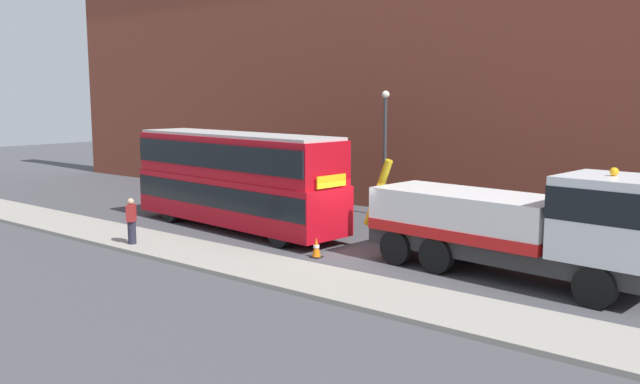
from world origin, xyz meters
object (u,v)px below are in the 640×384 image
at_px(recovery_tow_truck, 519,223).
at_px(traffic_cone_near_bus, 316,248).
at_px(pedestrian_onlooker, 132,222).
at_px(double_decker_bus, 235,177).
at_px(street_lamp, 385,142).

bearing_deg(recovery_tow_truck, traffic_cone_near_bus, -160.19).
xyz_separation_m(pedestrian_onlooker, traffic_cone_near_bus, (6.27, 3.13, -0.64)).
relative_size(recovery_tow_truck, traffic_cone_near_bus, 14.21).
distance_m(double_decker_bus, street_lamp, 7.38).
bearing_deg(recovery_tow_truck, pedestrian_onlooker, -154.13).
xyz_separation_m(double_decker_bus, traffic_cone_near_bus, (5.81, -1.75, -1.89)).
height_order(recovery_tow_truck, street_lamp, street_lamp).
bearing_deg(traffic_cone_near_bus, street_lamp, 107.72).
height_order(recovery_tow_truck, double_decker_bus, double_decker_bus).
bearing_deg(pedestrian_onlooker, recovery_tow_truck, -14.59).
relative_size(traffic_cone_near_bus, street_lamp, 0.12).
bearing_deg(double_decker_bus, recovery_tow_truck, 5.01).
height_order(pedestrian_onlooker, traffic_cone_near_bus, pedestrian_onlooker).
relative_size(pedestrian_onlooker, street_lamp, 0.29).
bearing_deg(double_decker_bus, pedestrian_onlooker, -90.24).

